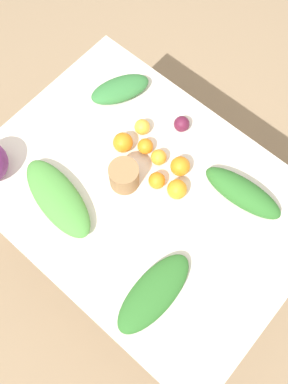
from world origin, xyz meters
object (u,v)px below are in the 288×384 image
orange_6 (142,127)px  orange_3 (123,143)px  greens_bunch_kale (243,193)px  orange_2 (159,157)px  greens_bunch_dandelion (58,198)px  orange_4 (157,181)px  greens_bunch_chard (120,89)px  beet_root (182,124)px  greens_bunch_beet_tops (154,293)px  orange_5 (177,189)px  paper_bag (124,176)px  orange_0 (145,146)px  orange_1 (180,166)px

orange_6 → orange_3: bearing=-94.1°
greens_bunch_kale → orange_2: greens_bunch_kale is taller
greens_bunch_dandelion → orange_4: (0.24, 0.31, -0.01)m
greens_bunch_chard → orange_3: bearing=-45.0°
orange_2 → orange_4: orange_4 is taller
greens_bunch_kale → beet_root: 0.38m
orange_6 → greens_bunch_beet_tops: bearing=-45.2°
beet_root → orange_5: size_ratio=0.84×
orange_2 → orange_3: size_ratio=0.79×
greens_bunch_beet_tops → orange_3: size_ratio=4.25×
paper_bag → orange_0: size_ratio=1.82×
greens_bunch_kale → orange_5: greens_bunch_kale is taller
orange_1 → orange_4: size_ratio=1.18×
greens_bunch_chard → orange_2: greens_bunch_chard is taller
orange_1 → orange_2: size_ratio=1.22×
greens_bunch_dandelion → orange_0: size_ratio=5.91×
greens_bunch_chard → orange_3: size_ratio=3.16×
beet_root → greens_bunch_chard: bearing=-172.2°
orange_3 → orange_5: (0.29, -0.01, -0.00)m
greens_bunch_kale → orange_1: greens_bunch_kale is taller
greens_bunch_dandelion → orange_0: 0.41m
beet_root → orange_5: orange_5 is taller
orange_1 → orange_4: orange_1 is taller
greens_bunch_chard → orange_1: 0.44m
greens_bunch_chard → greens_bunch_beet_tops: size_ratio=0.74×
greens_bunch_kale → orange_5: (-0.20, -0.15, -0.01)m
paper_bag → orange_2: (0.04, 0.16, -0.02)m
orange_4 → greens_bunch_dandelion: bearing=-127.8°
beet_root → orange_4: size_ratio=0.98×
orange_1 → orange_4: bearing=-106.3°
greens_bunch_kale → orange_1: (-0.25, -0.07, -0.01)m
greens_bunch_dandelion → orange_4: 0.39m
greens_bunch_chard → orange_6: bearing=-21.6°
paper_bag → greens_bunch_beet_tops: bearing=-34.6°
orange_5 → orange_6: bearing=156.9°
greens_bunch_dandelion → orange_5: size_ratio=4.88×
paper_bag → orange_1: (0.13, 0.18, -0.02)m
orange_3 → paper_bag: bearing=-45.9°
greens_bunch_beet_tops → orange_4: bearing=129.2°
greens_bunch_beet_tops → orange_6: orange_6 is taller
greens_bunch_dandelion → orange_1: 0.49m
greens_bunch_chard → greens_bunch_beet_tops: greens_bunch_chard is taller
orange_1 → orange_4: (-0.03, -0.11, -0.01)m
orange_0 → orange_2: same height
orange_0 → orange_6: same height
orange_4 → orange_6: 0.25m
orange_2 → greens_bunch_dandelion: bearing=-114.5°
greens_bunch_dandelion → orange_6: bearing=85.5°
orange_0 → orange_1: size_ratio=0.82×
greens_bunch_kale → greens_bunch_dandelion: greens_bunch_kale is taller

